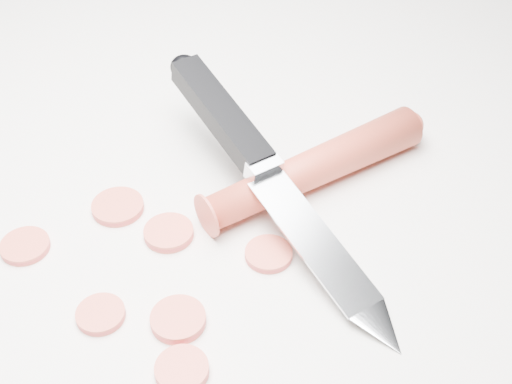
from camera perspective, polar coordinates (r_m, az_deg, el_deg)
The scene contains 10 objects.
ground at distance 0.53m, azimuth -3.06°, elevation -3.38°, with size 2.40×2.40×0.00m, color white.
carrot at distance 0.56m, azimuth 4.70°, elevation 1.96°, with size 0.03×0.03×0.19m, color #B93120.
carrot_slice_0 at distance 0.54m, azimuth -17.99°, elevation -4.13°, with size 0.04×0.04×0.01m, color #D24837.
carrot_slice_1 at distance 0.53m, azimuth -7.00°, elevation -3.25°, with size 0.04×0.04×0.01m, color #D24837.
carrot_slice_2 at distance 0.51m, azimuth 1.01°, elevation -4.98°, with size 0.03×0.03×0.01m, color #D24837.
carrot_slice_3 at distance 0.49m, azimuth -12.33°, elevation -9.54°, with size 0.03×0.03×0.01m, color #D24837.
carrot_slice_4 at distance 0.47m, azimuth -6.25°, elevation -10.10°, with size 0.04×0.04×0.01m, color #D24837.
carrot_slice_5 at distance 0.55m, azimuth -11.00°, elevation -1.16°, with size 0.04×0.04×0.01m, color #D24837.
carrot_slice_6 at distance 0.45m, azimuth -5.96°, elevation -13.97°, with size 0.03×0.03×0.01m, color #D24837.
kitchen_knife at distance 0.51m, azimuth 1.64°, elevation 0.87°, with size 0.29×0.13×0.07m, color silver, non-canonical shape.
Camera 1 is at (0.23, -0.28, 0.38)m, focal length 50.00 mm.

